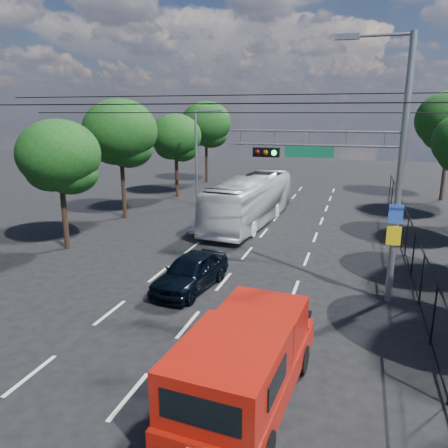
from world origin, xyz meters
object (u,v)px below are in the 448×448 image
at_px(red_pickup, 246,362).
at_px(navy_hatchback, 191,272).
at_px(white_bus, 250,201).
at_px(white_van, 214,220).
at_px(signal_mast, 365,161).

bearing_deg(red_pickup, navy_hatchback, 121.62).
height_order(white_bus, white_van, white_bus).
relative_size(red_pickup, navy_hatchback, 1.43).
xyz_separation_m(red_pickup, white_van, (-5.88, 15.19, -0.53)).
height_order(signal_mast, red_pickup, signal_mast).
distance_m(signal_mast, white_bus, 12.46).
bearing_deg(red_pickup, signal_mast, 72.09).
relative_size(signal_mast, navy_hatchback, 2.23).
bearing_deg(white_bus, red_pickup, -71.61).
relative_size(signal_mast, red_pickup, 1.56).
xyz_separation_m(red_pickup, navy_hatchback, (-3.92, 6.36, -0.45)).
height_order(red_pickup, white_bus, white_bus).
relative_size(navy_hatchback, white_bus, 0.39).
bearing_deg(red_pickup, white_bus, 103.67).
height_order(signal_mast, white_van, signal_mast).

